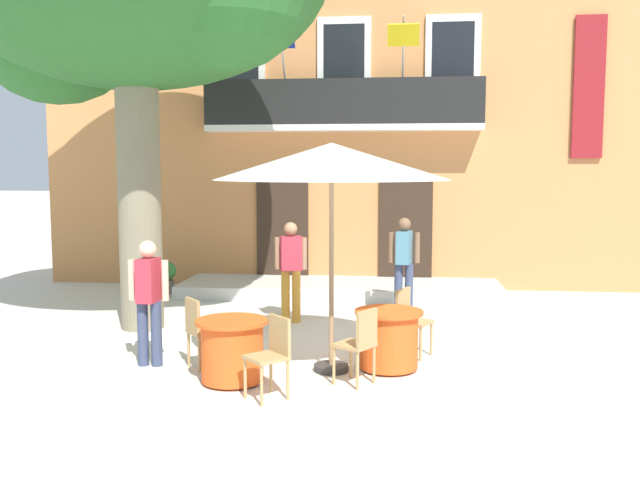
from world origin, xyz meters
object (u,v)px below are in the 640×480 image
Objects in this scene: pedestrian_near_entrance at (291,266)px; pedestrian_by_tree at (149,295)px; cafe_table_near_tree at (232,350)px; cafe_table_middle at (389,339)px; cafe_umbrella at (332,162)px; cafe_chair_near_tree_1 at (200,328)px; cafe_chair_middle_0 at (410,317)px; cafe_chair_middle_1 at (359,341)px; pedestrian_mid_plaza at (404,261)px; cafe_chair_near_tree_0 at (272,351)px; ground_planter_left at (165,275)px.

pedestrian_near_entrance is 1.02× the size of pedestrian_by_tree.
cafe_table_middle is at bearing 21.98° from cafe_table_near_tree.
cafe_umbrella is at bearing -70.98° from pedestrian_near_entrance.
cafe_umbrella is (-0.72, -0.14, 2.22)m from cafe_table_middle.
cafe_chair_near_tree_1 is 2.80m from cafe_chair_middle_0.
cafe_chair_middle_0 is at bearing 19.05° from cafe_chair_near_tree_1.
cafe_chair_near_tree_1 and cafe_chair_middle_1 have the same top height.
pedestrian_mid_plaza is (0.55, 3.92, 0.43)m from cafe_chair_middle_1.
pedestrian_by_tree reaches higher than cafe_chair_middle_0.
cafe_table_middle is at bearing 44.22° from cafe_chair_near_tree_0.
cafe_chair_near_tree_0 is 2.42m from cafe_umbrella.
cafe_umbrella is 2.90m from pedestrian_by_tree.
cafe_chair_middle_1 is (-0.33, -0.68, 0.14)m from cafe_table_middle.
pedestrian_near_entrance is 3.04m from pedestrian_by_tree.
cafe_chair_middle_1 is at bearing -97.97° from pedestrian_mid_plaza.
pedestrian_mid_plaza is at bearing 62.71° from cafe_table_near_tree.
cafe_chair_near_tree_1 is 0.54× the size of pedestrian_mid_plaza.
cafe_table_middle is at bearing 2.94° from pedestrian_by_tree.
cafe_chair_near_tree_1 is 1.05× the size of cafe_table_middle.
cafe_chair_near_tree_1 is 0.55× the size of pedestrian_near_entrance.
cafe_chair_middle_1 is (0.94, 0.56, 0.00)m from cafe_chair_near_tree_0.
cafe_table_near_tree is 1.46m from pedestrian_by_tree.
cafe_chair_middle_0 is at bearing -40.65° from ground_planter_left.
cafe_chair_near_tree_0 is at bearing -149.07° from cafe_chair_middle_1.
cafe_chair_middle_1 is 6.95m from ground_planter_left.
ground_planter_left is (-3.84, 4.99, -2.24)m from cafe_umbrella.
cafe_chair_middle_0 reaches higher than cafe_table_near_tree.
cafe_chair_near_tree_0 is at bearing -84.50° from pedestrian_near_entrance.
pedestrian_near_entrance is (-1.91, 1.82, 0.41)m from cafe_chair_middle_0.
cafe_chair_near_tree_1 is 1.37× the size of ground_planter_left.
pedestrian_by_tree is (-1.79, 1.08, 0.39)m from cafe_chair_near_tree_0.
ground_planter_left is (-2.18, 5.06, -0.16)m from cafe_chair_near_tree_1.
pedestrian_near_entrance reaches higher than ground_planter_left.
cafe_chair_middle_0 is at bearing 40.43° from cafe_umbrella.
cafe_chair_near_tree_1 is 2.66m from cafe_umbrella.
cafe_table_near_tree is at bearing -93.63° from pedestrian_near_entrance.
pedestrian_mid_plaza is (0.21, 3.24, 0.57)m from cafe_table_middle.
cafe_table_near_tree is at bearing -177.44° from cafe_chair_middle_1.
pedestrian_near_entrance is (-0.36, 3.76, 0.41)m from cafe_chair_near_tree_0.
pedestrian_near_entrance is at bearing 136.33° from cafe_chair_middle_0.
pedestrian_by_tree reaches higher than ground_planter_left.
cafe_table_middle is at bearing 63.68° from cafe_chair_middle_1.
pedestrian_by_tree is at bearing 175.38° from cafe_chair_near_tree_1.
cafe_chair_near_tree_1 is 4.34m from pedestrian_mid_plaza.
pedestrian_near_entrance reaches higher than pedestrian_by_tree.
cafe_chair_near_tree_0 is 3.80m from pedestrian_near_entrance.
pedestrian_mid_plaza is at bearing 91.35° from cafe_chair_middle_0.
pedestrian_near_entrance reaches higher than cafe_chair_middle_1.
cafe_umbrella is (-0.99, -0.84, 2.08)m from cafe_chair_middle_0.
pedestrian_by_tree is at bearing -179.59° from cafe_umbrella.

